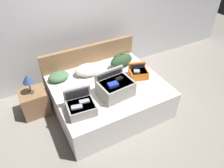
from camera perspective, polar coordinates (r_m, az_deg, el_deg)
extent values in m
plane|color=gray|center=(3.70, 2.11, -10.23)|extent=(12.00, 12.00, 0.00)
cube|color=silver|center=(4.23, -9.18, 17.36)|extent=(8.00, 0.10, 2.60)
cube|color=silver|center=(3.76, -0.84, -3.48)|extent=(1.86, 1.55, 0.54)
cube|color=olive|center=(4.24, -5.96, 4.90)|extent=(1.90, 0.08, 0.91)
cube|color=gray|center=(3.30, 1.15, -1.33)|extent=(0.55, 0.41, 0.26)
cube|color=#28282D|center=(3.28, 1.15, -0.81)|extent=(0.48, 0.36, 0.18)
cube|color=#1E33A5|center=(3.14, 0.27, -0.23)|extent=(0.16, 0.11, 0.06)
cube|color=black|center=(3.27, 1.95, 1.41)|extent=(0.13, 0.09, 0.04)
cube|color=gray|center=(3.40, -0.77, 1.25)|extent=(0.52, 0.08, 0.37)
cube|color=#28282D|center=(3.38, -0.53, 1.03)|extent=(0.44, 0.05, 0.31)
cube|color=gray|center=(3.08, -8.31, -6.62)|extent=(0.43, 0.37, 0.16)
cube|color=#28282D|center=(3.06, -8.35, -6.31)|extent=(0.38, 0.32, 0.11)
cube|color=#99999E|center=(2.98, -9.56, -6.24)|extent=(0.17, 0.11, 0.03)
cube|color=#99999E|center=(3.05, -7.54, -4.74)|extent=(0.16, 0.10, 0.03)
cube|color=gray|center=(3.16, -9.39, -3.27)|extent=(0.40, 0.09, 0.33)
cube|color=#28282D|center=(3.13, -9.23, -3.63)|extent=(0.34, 0.05, 0.28)
cube|color=#D16619|center=(3.75, 7.30, 2.65)|extent=(0.36, 0.31, 0.14)
cube|color=#28282D|center=(3.74, 7.33, 2.91)|extent=(0.32, 0.27, 0.10)
cube|color=#99999E|center=(3.66, 6.73, 3.40)|extent=(0.13, 0.12, 0.04)
cube|color=#D16619|center=(3.83, 6.76, 4.36)|extent=(0.31, 0.13, 0.23)
cube|color=#28282D|center=(3.81, 6.88, 4.13)|extent=(0.25, 0.09, 0.20)
ellipsoid|color=#2D4C2D|center=(3.99, 2.57, 6.34)|extent=(0.49, 0.26, 0.26)
torus|color=#2D4C2D|center=(3.92, 1.75, 6.94)|extent=(0.23, 0.03, 0.23)
torus|color=#2D4C2D|center=(3.99, 3.43, 7.49)|extent=(0.23, 0.03, 0.23)
ellipsoid|color=white|center=(3.81, -6.39, 3.92)|extent=(0.55, 0.38, 0.20)
ellipsoid|color=#4C724C|center=(3.77, -14.33, 1.98)|extent=(0.38, 0.29, 0.15)
cube|color=olive|center=(3.95, -20.35, -4.72)|extent=(0.44, 0.40, 0.46)
cylinder|color=#3F3833|center=(3.80, -21.11, -2.08)|extent=(0.10, 0.10, 0.02)
cylinder|color=#4C443D|center=(3.74, -21.49, -0.78)|extent=(0.02, 0.02, 0.21)
cone|color=navy|center=(3.64, -22.10, 1.34)|extent=(0.18, 0.18, 0.14)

